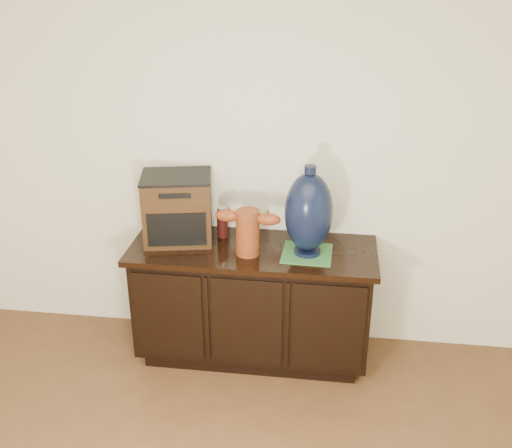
# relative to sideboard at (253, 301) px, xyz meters

# --- Properties ---
(sideboard) EXTENTS (1.46, 0.56, 0.75)m
(sideboard) POSITION_rel_sideboard_xyz_m (0.00, 0.00, 0.00)
(sideboard) COLOR black
(sideboard) RESTS_ON ground
(terracotta_vessel) EXTENTS (0.38, 0.15, 0.27)m
(terracotta_vessel) POSITION_rel_sideboard_xyz_m (-0.02, -0.08, 0.52)
(terracotta_vessel) COLOR brown
(terracotta_vessel) RESTS_ON sideboard
(tv_radio) EXTENTS (0.46, 0.40, 0.41)m
(tv_radio) POSITION_rel_sideboard_xyz_m (-0.46, 0.06, 0.57)
(tv_radio) COLOR #38210E
(tv_radio) RESTS_ON sideboard
(green_mat) EXTENTS (0.29, 0.29, 0.01)m
(green_mat) POSITION_rel_sideboard_xyz_m (0.32, -0.04, 0.37)
(green_mat) COLOR #327036
(green_mat) RESTS_ON sideboard
(lamp_base) EXTENTS (0.28, 0.28, 0.53)m
(lamp_base) POSITION_rel_sideboard_xyz_m (0.32, -0.04, 0.63)
(lamp_base) COLOR black
(lamp_base) RESTS_ON green_mat
(spray_can) EXTENTS (0.07, 0.07, 0.19)m
(spray_can) POSITION_rel_sideboard_xyz_m (-0.20, 0.13, 0.46)
(spray_can) COLOR #52120E
(spray_can) RESTS_ON sideboard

